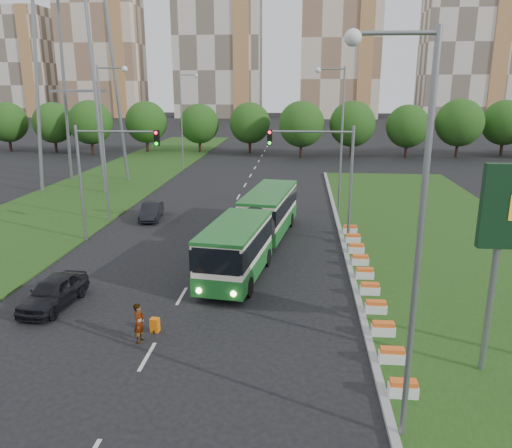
# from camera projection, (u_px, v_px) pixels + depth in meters

# --- Properties ---
(ground) EXTENTS (360.00, 360.00, 0.00)m
(ground) POSITION_uv_depth(u_px,v_px,m) (239.00, 298.00, 25.60)
(ground) COLOR black
(ground) RESTS_ON ground
(grass_median) EXTENTS (14.00, 60.00, 0.15)m
(grass_median) POSITION_uv_depth(u_px,v_px,m) (454.00, 254.00, 32.15)
(grass_median) COLOR #224513
(grass_median) RESTS_ON ground
(median_kerb) EXTENTS (0.30, 60.00, 0.18)m
(median_kerb) POSITION_uv_depth(u_px,v_px,m) (345.00, 250.00, 32.73)
(median_kerb) COLOR #969696
(median_kerb) RESTS_ON ground
(left_verge) EXTENTS (12.00, 110.00, 0.10)m
(left_verge) POSITION_uv_depth(u_px,v_px,m) (94.00, 191.00, 51.11)
(left_verge) COLOR #224513
(left_verge) RESTS_ON ground
(lane_markings) EXTENTS (0.20, 100.00, 0.01)m
(lane_markings) POSITION_uv_depth(u_px,v_px,m) (233.00, 206.00, 45.05)
(lane_markings) COLOR silver
(lane_markings) RESTS_ON ground
(flower_planters) EXTENTS (1.10, 20.30, 0.60)m
(flower_planters) POSITION_uv_depth(u_px,v_px,m) (367.00, 280.00, 26.73)
(flower_planters) COLOR white
(flower_planters) RESTS_ON grass_median
(traffic_mast_median) EXTENTS (5.76, 0.32, 8.00)m
(traffic_mast_median) POSITION_uv_depth(u_px,v_px,m) (327.00, 166.00, 33.35)
(traffic_mast_median) COLOR gray
(traffic_mast_median) RESTS_ON ground
(traffic_mast_left) EXTENTS (5.76, 0.32, 8.00)m
(traffic_mast_left) POSITION_uv_depth(u_px,v_px,m) (102.00, 165.00, 33.68)
(traffic_mast_left) COLOR gray
(traffic_mast_left) RESTS_ON ground
(street_lamps) EXTENTS (36.00, 60.00, 12.00)m
(street_lamps) POSITION_uv_depth(u_px,v_px,m) (212.00, 155.00, 33.84)
(street_lamps) COLOR gray
(street_lamps) RESTS_ON ground
(tree_line) EXTENTS (120.00, 8.00, 9.00)m
(tree_line) POSITION_uv_depth(u_px,v_px,m) (347.00, 126.00, 76.31)
(tree_line) COLOR #204D14
(tree_line) RESTS_ON ground
(apartment_tower_west) EXTENTS (26.00, 15.00, 48.00)m
(apartment_tower_west) POSITION_uv_depth(u_px,v_px,m) (102.00, 44.00, 168.64)
(apartment_tower_west) COLOR beige
(apartment_tower_west) RESTS_ON ground
(apartment_tower_cwest) EXTENTS (28.00, 15.00, 52.00)m
(apartment_tower_cwest) POSITION_uv_depth(u_px,v_px,m) (218.00, 37.00, 164.69)
(apartment_tower_cwest) COLOR beige
(apartment_tower_cwest) RESTS_ON ground
(apartment_tower_ceast) EXTENTS (25.00, 15.00, 50.00)m
(apartment_tower_ceast) POSITION_uv_depth(u_px,v_px,m) (340.00, 39.00, 161.55)
(apartment_tower_ceast) COLOR beige
(apartment_tower_ceast) RESTS_ON ground
(apartment_tower_east) EXTENTS (27.00, 15.00, 47.00)m
(apartment_tower_east) POSITION_uv_depth(u_px,v_px,m) (467.00, 43.00, 158.54)
(apartment_tower_east) COLOR beige
(apartment_tower_east) RESTS_ON ground
(midrise_west) EXTENTS (22.00, 14.00, 36.00)m
(midrise_west) POSITION_uv_depth(u_px,v_px,m) (19.00, 63.00, 172.81)
(midrise_west) COLOR beige
(midrise_west) RESTS_ON ground
(articulated_bus) EXTENTS (2.69, 17.24, 2.84)m
(articulated_bus) POSITION_uv_depth(u_px,v_px,m) (254.00, 226.00, 32.24)
(articulated_bus) COLOR white
(articulated_bus) RESTS_ON ground
(car_left_near) EXTENTS (2.16, 4.58, 1.51)m
(car_left_near) POSITION_uv_depth(u_px,v_px,m) (54.00, 292.00, 24.48)
(car_left_near) COLOR black
(car_left_near) RESTS_ON ground
(car_left_far) EXTENTS (1.97, 4.30, 1.37)m
(car_left_far) POSITION_uv_depth(u_px,v_px,m) (151.00, 211.00, 40.52)
(car_left_far) COLOR black
(car_left_far) RESTS_ON ground
(pedestrian) EXTENTS (0.50, 0.68, 1.74)m
(pedestrian) POSITION_uv_depth(u_px,v_px,m) (139.00, 323.00, 21.04)
(pedestrian) COLOR gray
(pedestrian) RESTS_ON ground
(shopping_trolley) EXTENTS (0.37, 0.39, 0.64)m
(shopping_trolley) POSITION_uv_depth(u_px,v_px,m) (155.00, 325.00, 22.04)
(shopping_trolley) COLOR orange
(shopping_trolley) RESTS_ON ground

